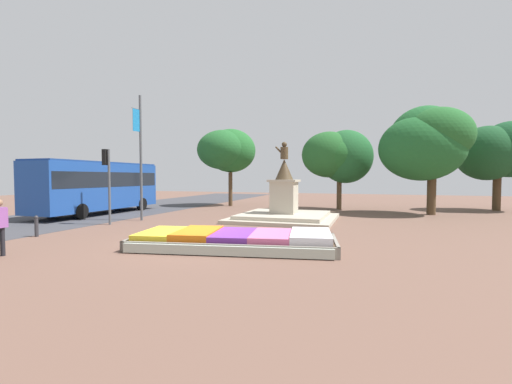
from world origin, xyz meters
TOP-DOWN VIEW (x-y plane):
  - ground_plane at (0.00, 0.00)m, footprint 79.02×79.02m
  - flower_planter at (1.66, -0.20)m, footprint 7.26×3.91m
  - statue_monument at (1.44, 7.71)m, footprint 5.60×5.60m
  - traffic_light_mid_block at (-6.61, 3.07)m, footprint 0.41×0.29m
  - banner_pole at (-6.07, 5.02)m, footprint 0.16×0.68m
  - city_bus at (-10.83, 6.88)m, footprint 2.59×9.31m
  - kerb_bollard_mid_b at (-6.79, -0.74)m, footprint 0.16×0.16m
  - park_tree_far_left at (-5.37, 15.49)m, footprint 4.72×4.59m
  - park_tree_behind_statue at (3.72, 14.86)m, footprint 5.10×4.27m
  - park_tree_far_right at (9.40, 13.18)m, footprint 5.59×4.89m
  - park_tree_street_side at (14.67, 17.59)m, footprint 5.58×4.32m

SIDE VIEW (x-z plane):
  - ground_plane at x=0.00m, z-range 0.00..0.00m
  - flower_planter at x=1.66m, z-range -0.04..0.56m
  - kerb_bollard_mid_b at x=-6.79m, z-range 0.02..0.89m
  - statue_monument at x=1.44m, z-range -1.49..2.89m
  - city_bus at x=-10.83m, z-range 0.25..3.63m
  - traffic_light_mid_block at x=-6.61m, z-range 0.76..4.58m
  - banner_pole at x=-6.07m, z-range 0.17..7.08m
  - park_tree_behind_statue at x=3.72m, z-range 1.05..6.90m
  - park_tree_street_side at x=14.67m, z-range 1.05..7.41m
  - park_tree_far_right at x=9.40m, z-range 1.10..8.09m
  - park_tree_far_left at x=-5.37m, z-range 1.42..7.86m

